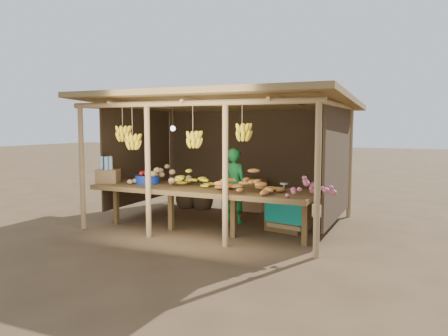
% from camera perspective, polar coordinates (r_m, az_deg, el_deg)
% --- Properties ---
extents(ground, '(60.00, 60.00, 0.00)m').
position_cam_1_polar(ground, '(8.43, 0.00, -7.12)').
color(ground, brown).
rests_on(ground, ground).
extents(stall_structure, '(4.70, 3.50, 2.43)m').
position_cam_1_polar(stall_structure, '(8.16, -0.38, 5.99)').
color(stall_structure, tan).
rests_on(stall_structure, ground).
extents(counter, '(3.90, 1.05, 0.80)m').
position_cam_1_polar(counter, '(7.45, -3.02, -3.04)').
color(counter, brown).
rests_on(counter, ground).
extents(potato_heap, '(1.17, 0.89, 0.37)m').
position_cam_1_polar(potato_heap, '(7.89, -8.15, -0.81)').
color(potato_heap, tan).
rests_on(potato_heap, counter).
extents(sweet_potato_heap, '(1.05, 0.67, 0.36)m').
position_cam_1_polar(sweet_potato_heap, '(6.93, 2.97, -1.68)').
color(sweet_potato_heap, '#B4722E').
rests_on(sweet_potato_heap, counter).
extents(onion_heap, '(1.01, 0.79, 0.36)m').
position_cam_1_polar(onion_heap, '(6.52, 10.91, -2.24)').
color(onion_heap, '#B95A71').
rests_on(onion_heap, counter).
extents(banana_pile, '(0.71, 0.56, 0.35)m').
position_cam_1_polar(banana_pile, '(7.57, -4.29, -1.11)').
color(banana_pile, yellow).
rests_on(banana_pile, counter).
extents(tomato_basin, '(0.44, 0.44, 0.23)m').
position_cam_1_polar(tomato_basin, '(8.04, -10.00, -1.35)').
color(tomato_basin, navy).
rests_on(tomato_basin, counter).
extents(bottle_box, '(0.47, 0.42, 0.49)m').
position_cam_1_polar(bottle_box, '(8.33, -14.92, -0.58)').
color(bottle_box, olive).
rests_on(bottle_box, counter).
extents(vendor, '(0.59, 0.46, 1.43)m').
position_cam_1_polar(vendor, '(8.28, 1.38, -2.31)').
color(vendor, '#1B7B34').
rests_on(vendor, ground).
extents(tarp_crate, '(0.83, 0.76, 0.86)m').
position_cam_1_polar(tarp_crate, '(7.84, 8.36, -5.51)').
color(tarp_crate, brown).
rests_on(tarp_crate, ground).
extents(carton_stack, '(0.93, 0.37, 0.70)m').
position_cam_1_polar(carton_stack, '(9.45, 3.10, -3.84)').
color(carton_stack, olive).
rests_on(carton_stack, ground).
extents(burlap_sacks, '(0.89, 0.47, 0.63)m').
position_cam_1_polar(burlap_sacks, '(9.80, -3.90, -3.70)').
color(burlap_sacks, '#42311E').
rests_on(burlap_sacks, ground).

